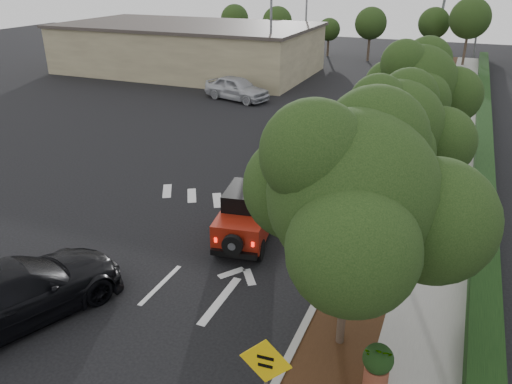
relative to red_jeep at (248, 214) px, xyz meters
The scene contains 19 objects.
ground 3.98m from the red_jeep, 109.60° to the right, with size 120.00×120.00×0.00m, color black.
curb 9.03m from the red_jeep, 68.44° to the left, with size 0.20×70.00×0.15m, color #9E9B93.
planting_strip 9.44m from the red_jeep, 62.76° to the left, with size 1.80×70.00×0.12m, color black.
sidewalk 10.44m from the red_jeep, 53.42° to the left, with size 2.00×70.00×0.12m, color gray.
hedge 11.31m from the red_jeep, 47.70° to the left, with size 0.80×70.00×0.80m, color black.
commercial_building 31.54m from the red_jeep, 123.28° to the left, with size 22.00×12.00×4.00m, color gray.
transmission_tower 44.61m from the red_jeep, 83.95° to the left, with size 7.00×4.00×28.00m, color slate, non-canonical shape.
street_tree_near 6.05m from the red_jeep, 43.92° to the right, with size 3.80×3.80×5.92m, color black, non-canonical shape.
street_tree_mid 5.25m from the red_jeep, 33.58° to the left, with size 3.20×3.20×5.32m, color black, non-canonical shape.
street_tree_far 10.34m from the red_jeep, 65.30° to the left, with size 3.40×3.40×5.62m, color black, non-canonical shape.
light_pole_a 23.70m from the red_jeep, 109.23° to the left, with size 2.00×0.22×9.00m, color slate, non-canonical shape.
light_pole_b 35.48m from the red_jeep, 104.36° to the left, with size 2.00×0.22×9.00m, color slate, non-canonical shape.
red_jeep is the anchor object (origin of this frame).
silver_suv_ahead 9.75m from the red_jeep, 90.84° to the left, with size 2.79×6.05×1.68m, color #B5B7BD.
black_suv_oncoming 7.55m from the red_jeep, 121.65° to the right, with size 2.35×5.77×1.68m, color black.
silver_sedan_oncoming 12.78m from the red_jeep, 100.36° to the left, with size 1.43×4.09×1.35m, color #95989C.
parked_suv 20.15m from the red_jeep, 115.73° to the left, with size 1.99×4.94×1.68m, color #B7B9BF.
speed_hump_sign 8.05m from the red_jeep, 64.11° to the right, with size 1.06×0.12×2.25m.
terracotta_planter 7.55m from the red_jeep, 44.47° to the right, with size 0.69×0.69×1.20m.
Camera 1 is at (7.46, -10.44, 8.71)m, focal length 35.00 mm.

